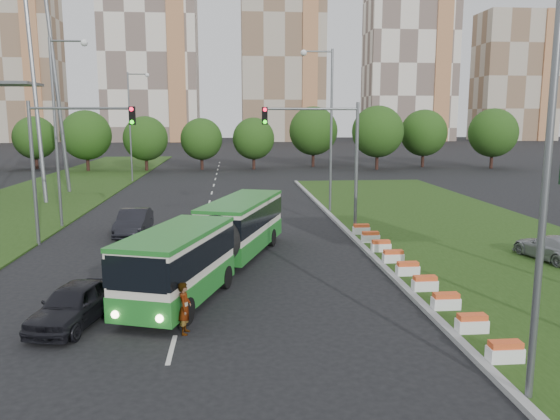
{
  "coord_description": "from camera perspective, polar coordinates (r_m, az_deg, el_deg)",
  "views": [
    {
      "loc": [
        -1.06,
        -22.15,
        7.07
      ],
      "look_at": [
        1.28,
        4.22,
        2.6
      ],
      "focal_mm": 35.0,
      "sensor_mm": 36.0,
      "label": 1
    }
  ],
  "objects": [
    {
      "name": "ground",
      "position": [
        23.27,
        -2.24,
        -8.11
      ],
      "size": [
        360.0,
        360.0,
        0.0
      ],
      "primitive_type": "plane",
      "color": "black",
      "rests_on": "ground"
    },
    {
      "name": "grass_median",
      "position": [
        33.99,
        19.51,
        -2.85
      ],
      "size": [
        14.0,
        60.0,
        0.15
      ],
      "primitive_type": "cube",
      "color": "#213F12",
      "rests_on": "ground"
    },
    {
      "name": "median_kerb",
      "position": [
        31.75,
        8.01,
        -3.21
      ],
      "size": [
        0.3,
        60.0,
        0.18
      ],
      "primitive_type": "cube",
      "color": "#9A9A9A",
      "rests_on": "ground"
    },
    {
      "name": "left_verge",
      "position": [
        50.59,
        -24.58,
        0.73
      ],
      "size": [
        12.0,
        110.0,
        0.1
      ],
      "primitive_type": "cube",
      "color": "#213F12",
      "rests_on": "ground"
    },
    {
      "name": "lane_markings",
      "position": [
        42.78,
        -7.6,
        -0.02
      ],
      "size": [
        0.2,
        100.0,
        0.01
      ],
      "primitive_type": null,
      "color": "silver",
      "rests_on": "ground"
    },
    {
      "name": "flower_planters",
      "position": [
        25.11,
        13.2,
        -5.96
      ],
      "size": [
        1.1,
        18.1,
        0.6
      ],
      "primitive_type": null,
      "color": "white",
      "rests_on": "grass_median"
    },
    {
      "name": "traffic_mast_median",
      "position": [
        32.72,
        5.25,
        6.53
      ],
      "size": [
        5.76,
        0.32,
        8.0
      ],
      "color": "slate",
      "rests_on": "ground"
    },
    {
      "name": "traffic_mast_left",
      "position": [
        32.56,
        -21.82,
        5.87
      ],
      "size": [
        5.76,
        0.32,
        8.0
      ],
      "color": "slate",
      "rests_on": "ground"
    },
    {
      "name": "street_lamps",
      "position": [
        32.22,
        -8.59,
        7.57
      ],
      "size": [
        36.0,
        60.0,
        12.0
      ],
      "primitive_type": null,
      "color": "slate",
      "rests_on": "ground"
    },
    {
      "name": "tree_line",
      "position": [
        77.98,
        3.11,
        7.68
      ],
      "size": [
        120.0,
        8.0,
        9.0
      ],
      "primitive_type": null,
      "color": "#1F4312",
      "rests_on": "ground"
    },
    {
      "name": "apartment_tower_west",
      "position": [
        184.42,
        -26.16,
        13.9
      ],
      "size": [
        26.0,
        15.0,
        48.0
      ],
      "primitive_type": "cube",
      "color": "#B9AB95",
      "rests_on": "ground"
    },
    {
      "name": "apartment_tower_cwest",
      "position": [
        174.83,
        -13.41,
        15.55
      ],
      "size": [
        28.0,
        15.0,
        52.0
      ],
      "primitive_type": "cube",
      "color": "silver",
      "rests_on": "ground"
    },
    {
      "name": "apartment_tower_ceast",
      "position": [
        173.82,
        0.26,
        15.5
      ],
      "size": [
        25.0,
        15.0,
        50.0
      ],
      "primitive_type": "cube",
      "color": "#B9AB95",
      "rests_on": "ground"
    },
    {
      "name": "apartment_tower_east",
      "position": [
        181.79,
        13.34,
        14.52
      ],
      "size": [
        27.0,
        15.0,
        47.0
      ],
      "primitive_type": "cube",
      "color": "silver",
      "rests_on": "ground"
    },
    {
      "name": "midrise_east",
      "position": [
        195.18,
        23.35,
        12.62
      ],
      "size": [
        24.0,
        14.0,
        40.0
      ],
      "primitive_type": "cube",
      "color": "#B9AB95",
      "rests_on": "ground"
    },
    {
      "name": "articulated_bus",
      "position": [
        25.21,
        -7.04,
        -3.14
      ],
      "size": [
        2.4,
        15.38,
        2.53
      ],
      "rotation": [
        0.0,
        0.0,
        -0.32
      ],
      "color": "beige",
      "rests_on": "ground"
    },
    {
      "name": "car_left_near",
      "position": [
        20.36,
        -20.76,
        -9.2
      ],
      "size": [
        2.65,
        4.58,
        1.46
      ],
      "primitive_type": "imported",
      "rotation": [
        0.0,
        0.0,
        -0.23
      ],
      "color": "black",
      "rests_on": "ground"
    },
    {
      "name": "car_left_far",
      "position": [
        34.44,
        -15.03,
        -1.26
      ],
      "size": [
        1.73,
        4.81,
        1.58
      ],
      "primitive_type": "imported",
      "rotation": [
        0.0,
        0.0,
        -0.01
      ],
      "color": "black",
      "rests_on": "ground"
    },
    {
      "name": "car_median",
      "position": [
        30.07,
        26.55,
        -3.53
      ],
      "size": [
        2.48,
        4.55,
        1.25
      ],
      "primitive_type": "imported",
      "rotation": [
        0.0,
        0.0,
        3.32
      ],
      "color": "#93969B",
      "rests_on": "grass_median"
    },
    {
      "name": "pedestrian",
      "position": [
        18.55,
        -9.93,
        -10.06
      ],
      "size": [
        0.49,
        0.68,
        1.76
      ],
      "primitive_type": "imported",
      "rotation": [
        0.0,
        0.0,
        1.46
      ],
      "color": "gray",
      "rests_on": "ground"
    },
    {
      "name": "shopping_trolley",
      "position": [
        19.52,
        -12.56,
        -10.9
      ],
      "size": [
        0.37,
        0.4,
        0.64
      ],
      "rotation": [
        0.0,
        0.0,
        -0.04
      ],
      "color": "#EA580C",
      "rests_on": "ground"
    }
  ]
}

